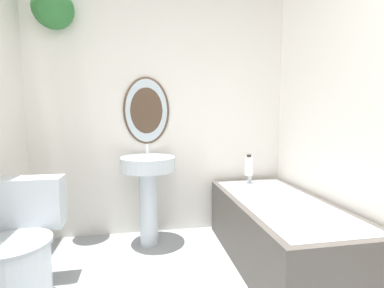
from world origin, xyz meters
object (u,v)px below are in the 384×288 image
Objects in this scene: toilet at (20,253)px; shampoo_bottle at (249,166)px; bathtub at (280,231)px; pedestal_sink at (148,181)px.

shampoo_bottle is (1.75, 0.72, 0.35)m from toilet.
toilet is at bearing -157.71° from shampoo_bottle.
shampoo_bottle reaches higher than bathtub.
bathtub is 0.71m from shampoo_bottle.
toilet reaches higher than bathtub.
pedestal_sink reaches higher than bathtub.
pedestal_sink reaches higher than toilet.
pedestal_sink is 0.61× the size of bathtub.
pedestal_sink is 1.15m from bathtub.
shampoo_bottle is (-0.03, 0.59, 0.40)m from bathtub.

